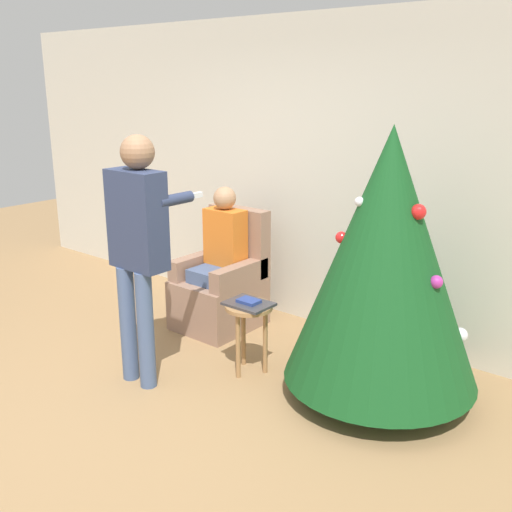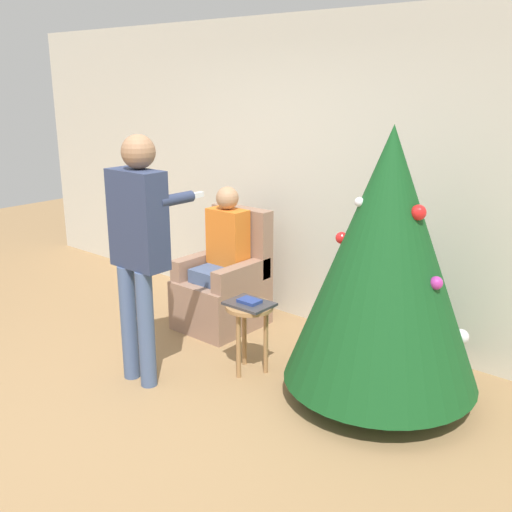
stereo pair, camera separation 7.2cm
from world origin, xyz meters
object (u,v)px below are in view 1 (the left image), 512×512
Objects in this scene: christmas_tree at (386,258)px; person_seated at (219,252)px; side_stool at (249,318)px; person_standing at (138,238)px; armchair at (223,287)px.

christmas_tree is 1.49× the size of person_seated.
person_standing is at bearing -131.78° from side_stool.
side_stool is (0.52, 0.58, -0.66)m from person_standing.
side_stool is at bearing 48.22° from person_standing.
armchair reaches higher than side_stool.
armchair is 0.58× the size of person_standing.
person_seated is at bearing 145.91° from side_stool.
person_seated reaches higher than armchair.
person_standing is at bearing -148.71° from christmas_tree.
armchair is 0.96m from side_stool.
person_seated is 0.70× the size of person_standing.
person_standing reaches higher than side_stool.
armchair is at bearing 144.26° from side_stool.
person_seated is (-1.72, 0.22, -0.32)m from christmas_tree.
person_seated is 1.21m from person_standing.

